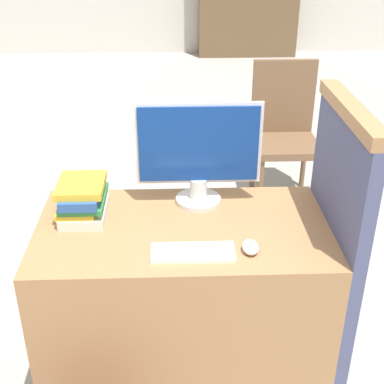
% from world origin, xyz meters
% --- Properties ---
extents(desk, '(1.15, 0.65, 0.76)m').
position_xyz_m(desk, '(0.00, 0.32, 0.38)').
color(desk, '#9E7047').
rests_on(desk, ground_plane).
extents(carrel_divider, '(0.07, 0.63, 1.26)m').
position_xyz_m(carrel_divider, '(0.60, 0.31, 0.64)').
color(carrel_divider, '#474C70').
rests_on(carrel_divider, ground_plane).
extents(monitor, '(0.51, 0.19, 0.44)m').
position_xyz_m(monitor, '(0.07, 0.52, 0.99)').
color(monitor, silver).
rests_on(monitor, desk).
extents(keyboard, '(0.30, 0.12, 0.02)m').
position_xyz_m(keyboard, '(0.03, 0.13, 0.77)').
color(keyboard, white).
rests_on(keyboard, desk).
extents(mouse, '(0.06, 0.09, 0.04)m').
position_xyz_m(mouse, '(0.24, 0.14, 0.78)').
color(mouse, silver).
rests_on(mouse, desk).
extents(book_stack, '(0.18, 0.27, 0.15)m').
position_xyz_m(book_stack, '(-0.40, 0.42, 0.84)').
color(book_stack, silver).
rests_on(book_stack, desk).
extents(far_chair, '(0.44, 0.44, 0.97)m').
position_xyz_m(far_chair, '(0.75, 2.02, 0.53)').
color(far_chair, brown).
rests_on(far_chair, ground_plane).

